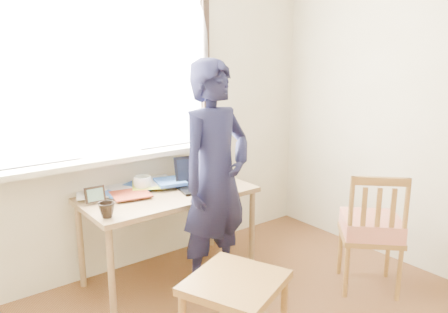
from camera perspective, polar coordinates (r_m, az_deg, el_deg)
room_shell at (r=1.91m, az=11.28°, el=11.65°), size 3.52×4.02×2.61m
desk at (r=3.28m, az=-7.22°, el=-5.86°), size 1.27×0.63×0.68m
laptop at (r=3.35m, az=-3.24°, el=-3.13°), size 0.39×0.35×0.23m
mug_white at (r=3.33m, az=-10.60°, el=-3.46°), size 0.18×0.18×0.11m
mug_dark at (r=2.85m, az=-15.06°, el=-6.76°), size 0.14×0.14×0.10m
mouse at (r=3.45m, az=0.80°, el=-3.29°), size 0.09×0.06×0.03m
desk_clutter at (r=3.31m, az=-12.95°, el=-4.30°), size 0.77×0.52×0.04m
book_a at (r=3.33m, az=-14.75°, el=-4.44°), size 0.21×0.28×0.02m
book_b at (r=3.65m, az=-4.53°, el=-2.55°), size 0.24×0.27×0.02m
picture_frame at (r=3.12m, az=-16.50°, el=-4.94°), size 0.14×0.02×0.11m
work_chair at (r=2.47m, az=1.48°, el=-17.28°), size 0.63×0.62×0.50m
side_chair at (r=3.33m, az=18.67°, el=-8.82°), size 0.57×0.57×0.89m
person at (r=3.04m, az=-1.10°, el=-3.03°), size 0.66×0.48×1.66m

